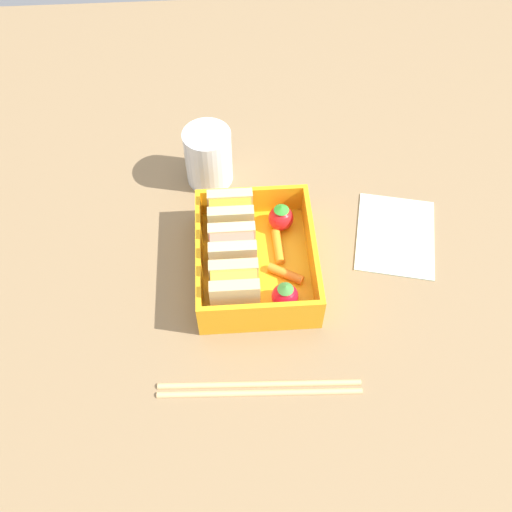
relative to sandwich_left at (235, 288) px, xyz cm
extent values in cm
cube|color=olive|center=(5.14, -2.72, -4.99)|extent=(120.00, 120.00, 2.00)
cube|color=#FBA617|center=(5.14, -2.72, -3.39)|extent=(17.23, 13.88, 1.20)
cube|color=#FBA617|center=(5.14, 3.92, -0.74)|extent=(17.23, 0.60, 4.11)
cube|color=#FBA617|center=(5.14, -9.36, -0.74)|extent=(17.23, 0.60, 4.11)
cube|color=#FBA617|center=(-3.17, -2.72, -0.74)|extent=(0.60, 12.68, 4.11)
cube|color=#FBA617|center=(13.46, -2.72, -0.74)|extent=(0.60, 12.68, 4.11)
cube|color=#D5B67A|center=(-1.36, 0.00, 0.00)|extent=(1.36, 5.44, 5.59)
cube|color=yellow|center=(0.00, 0.00, 0.00)|extent=(1.36, 5.00, 5.14)
cube|color=#D5B67A|center=(1.36, 0.00, 0.00)|extent=(1.36, 5.44, 5.59)
cube|color=#E2C488|center=(3.79, 0.00, 0.00)|extent=(1.36, 5.44, 5.59)
cube|color=#D87259|center=(5.14, 0.00, 0.00)|extent=(1.36, 5.00, 5.14)
cube|color=#E2C488|center=(6.50, 0.00, 0.00)|extent=(1.36, 5.44, 5.59)
cube|color=#DDC582|center=(8.93, 0.00, 0.00)|extent=(1.36, 5.44, 5.59)
cube|color=orange|center=(10.28, 0.00, 0.00)|extent=(1.36, 5.00, 5.14)
cube|color=#DDC582|center=(11.64, 0.00, 0.00)|extent=(1.36, 5.44, 5.59)
sphere|color=red|center=(-0.64, -5.60, -1.27)|extent=(3.06, 3.06, 3.06)
cone|color=#3D8037|center=(-0.64, -5.60, 0.56)|extent=(1.83, 1.83, 0.60)
cylinder|color=orange|center=(3.06, -6.07, -2.25)|extent=(3.14, 4.30, 1.08)
cylinder|color=orange|center=(7.07, -5.53, -2.24)|extent=(4.72, 1.29, 1.10)
sphere|color=red|center=(10.66, -6.18, -1.23)|extent=(3.13, 3.13, 3.13)
cone|color=green|center=(10.66, -6.18, 0.64)|extent=(1.88, 1.88, 0.60)
cylinder|color=tan|center=(-10.74, -2.08, -3.64)|extent=(1.64, 21.71, 0.70)
cylinder|color=tan|center=(-9.77, -2.12, -3.64)|extent=(1.64, 21.71, 0.70)
cylinder|color=white|center=(20.69, 2.56, -0.02)|extent=(6.24, 6.24, 7.95)
cube|color=silver|center=(9.12, -20.74, -3.79)|extent=(14.40, 12.28, 0.40)
camera|label=1|loc=(-33.75, -0.19, 53.46)|focal=40.00mm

